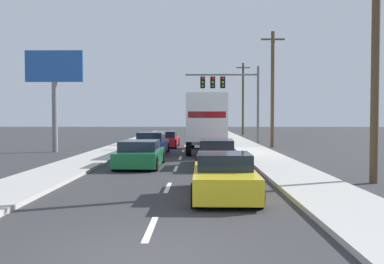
{
  "coord_description": "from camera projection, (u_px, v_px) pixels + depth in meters",
  "views": [
    {
      "loc": [
        0.96,
        -6.6,
        2.29
      ],
      "look_at": [
        0.64,
        18.23,
        1.42
      ],
      "focal_mm": 38.69,
      "sensor_mm": 36.0,
      "label": 1
    }
  ],
  "objects": [
    {
      "name": "car_blue",
      "position": [
        152.0,
        144.0,
        25.61
      ],
      "size": [
        1.98,
        4.41,
        1.39
      ],
      "color": "#1E389E",
      "rests_on": "ground_plane"
    },
    {
      "name": "utility_pole_far",
      "position": [
        243.0,
        98.0,
        53.71
      ],
      "size": [
        1.8,
        0.28,
        9.37
      ],
      "color": "brown",
      "rests_on": "ground_plane"
    },
    {
      "name": "car_yellow",
      "position": [
        224.0,
        177.0,
        11.99
      ],
      "size": [
        1.88,
        4.2,
        1.26
      ],
      "color": "yellow",
      "rests_on": "ground_plane"
    },
    {
      "name": "utility_pole_mid",
      "position": [
        273.0,
        88.0,
        31.75
      ],
      "size": [
        1.8,
        0.28,
        8.88
      ],
      "color": "brown",
      "rests_on": "ground_plane"
    },
    {
      "name": "car_maroon",
      "position": [
        217.0,
        154.0,
        19.3
      ],
      "size": [
        1.99,
        4.76,
        1.27
      ],
      "color": "maroon",
      "rests_on": "ground_plane"
    },
    {
      "name": "lane_markings",
      "position": [
        185.0,
        148.0,
        31.0
      ],
      "size": [
        0.14,
        57.0,
        0.01
      ],
      "color": "silver",
      "rests_on": "ground_plane"
    },
    {
      "name": "ground_plane",
      "position": [
        185.0,
        147.0,
        31.67
      ],
      "size": [
        140.0,
        140.0,
        0.0
      ],
      "primitive_type": "plane",
      "color": "#333335"
    },
    {
      "name": "car_red",
      "position": [
        166.0,
        140.0,
        32.04
      ],
      "size": [
        1.94,
        4.3,
        1.23
      ],
      "color": "red",
      "rests_on": "ground_plane"
    },
    {
      "name": "utility_pole_near",
      "position": [
        376.0,
        47.0,
        14.25
      ],
      "size": [
        1.8,
        0.28,
        9.15
      ],
      "color": "brown",
      "rests_on": "ground_plane"
    },
    {
      "name": "box_truck",
      "position": [
        207.0,
        120.0,
        26.84
      ],
      "size": [
        2.68,
        8.96,
        3.67
      ],
      "color": "white",
      "rests_on": "ground_plane"
    },
    {
      "name": "sidewalk_right",
      "position": [
        256.0,
        152.0,
        26.61
      ],
      "size": [
        2.38,
        80.0,
        0.14
      ],
      "primitive_type": "cube",
      "color": "#B2AFA8",
      "rests_on": "ground_plane"
    },
    {
      "name": "roadside_billboard",
      "position": [
        54.0,
        80.0,
        27.27
      ],
      "size": [
        3.82,
        0.36,
        6.71
      ],
      "color": "slate",
      "rests_on": "ground_plane"
    },
    {
      "name": "sidewalk_left",
      "position": [
        109.0,
        152.0,
        26.74
      ],
      "size": [
        2.38,
        80.0,
        0.14
      ],
      "primitive_type": "cube",
      "color": "#B2AFA8",
      "rests_on": "ground_plane"
    },
    {
      "name": "traffic_signal_mast",
      "position": [
        225.0,
        87.0,
        34.86
      ],
      "size": [
        6.24,
        0.69,
        6.62
      ],
      "color": "#595B56",
      "rests_on": "ground_plane"
    },
    {
      "name": "car_green",
      "position": [
        140.0,
        154.0,
        19.24
      ],
      "size": [
        2.01,
        4.44,
        1.23
      ],
      "color": "#196B38",
      "rests_on": "ground_plane"
    }
  ]
}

